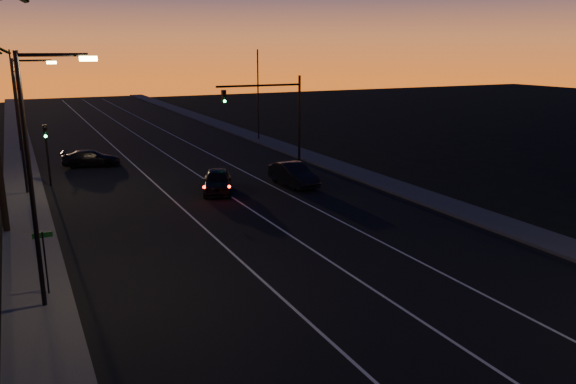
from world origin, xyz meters
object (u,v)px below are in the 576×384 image
signal_mast (273,105)px  cross_car (91,158)px  right_car (293,174)px  lead_car (217,181)px

signal_mast → cross_car: bearing=157.1°
signal_mast → right_car: size_ratio=1.51×
signal_mast → lead_car: (-7.01, -6.67, -4.02)m
lead_car → right_car: 5.28m
signal_mast → right_car: signal_mast is taller
signal_mast → right_car: bearing=-103.8°
lead_car → cross_car: size_ratio=1.10×
signal_mast → cross_car: 14.96m
cross_car → signal_mast: bearing=-22.9°
signal_mast → right_car: 8.35m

